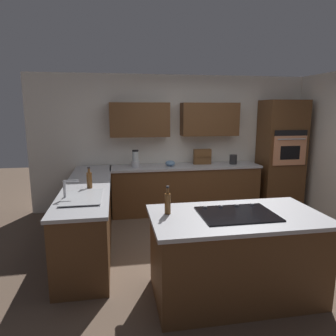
% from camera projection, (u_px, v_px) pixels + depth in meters
% --- Properties ---
extents(ground_plane, '(14.00, 14.00, 0.00)m').
position_uv_depth(ground_plane, '(219.00, 249.00, 4.35)').
color(ground_plane, brown).
extents(wall_back, '(6.00, 0.44, 2.60)m').
position_uv_depth(wall_back, '(184.00, 137.00, 6.06)').
color(wall_back, white).
rests_on(wall_back, ground).
extents(lower_cabinets_back, '(2.80, 0.60, 0.86)m').
position_uv_depth(lower_cabinets_back, '(185.00, 189.00, 5.92)').
color(lower_cabinets_back, brown).
rests_on(lower_cabinets_back, ground).
extents(countertop_back, '(2.84, 0.64, 0.04)m').
position_uv_depth(countertop_back, '(186.00, 166.00, 5.83)').
color(countertop_back, '#B2B2B7').
rests_on(countertop_back, lower_cabinets_back).
extents(lower_cabinets_side, '(0.60, 2.90, 0.86)m').
position_uv_depth(lower_cabinets_side, '(89.00, 215.00, 4.50)').
color(lower_cabinets_side, brown).
rests_on(lower_cabinets_side, ground).
extents(countertop_side, '(0.64, 2.94, 0.04)m').
position_uv_depth(countertop_side, '(88.00, 185.00, 4.41)').
color(countertop_side, '#B2B2B7').
rests_on(countertop_side, lower_cabinets_side).
extents(island_base, '(1.69, 0.89, 0.86)m').
position_uv_depth(island_base, '(235.00, 257.00, 3.21)').
color(island_base, brown).
rests_on(island_base, ground).
extents(island_top, '(1.77, 0.97, 0.04)m').
position_uv_depth(island_top, '(237.00, 216.00, 3.12)').
color(island_top, '#B2B2B7').
rests_on(island_top, island_base).
extents(wall_oven, '(0.80, 0.66, 2.13)m').
position_uv_depth(wall_oven, '(281.00, 154.00, 6.12)').
color(wall_oven, brown).
rests_on(wall_oven, ground).
extents(sink_unit, '(0.46, 0.70, 0.23)m').
position_uv_depth(sink_unit, '(82.00, 197.00, 3.69)').
color(sink_unit, '#515456').
rests_on(sink_unit, countertop_side).
extents(cooktop, '(0.76, 0.56, 0.03)m').
position_uv_depth(cooktop, '(237.00, 214.00, 3.13)').
color(cooktop, black).
rests_on(cooktop, island_top).
extents(blender, '(0.15, 0.15, 0.32)m').
position_uv_depth(blender, '(135.00, 160.00, 5.64)').
color(blender, silver).
rests_on(blender, countertop_back).
extents(mixing_bowl, '(0.19, 0.19, 0.10)m').
position_uv_depth(mixing_bowl, '(170.00, 163.00, 5.77)').
color(mixing_bowl, '#668CB2').
rests_on(mixing_bowl, countertop_back).
extents(spice_rack, '(0.34, 0.11, 0.29)m').
position_uv_depth(spice_rack, '(202.00, 157.00, 5.94)').
color(spice_rack, brown).
rests_on(spice_rack, countertop_back).
extents(kettle, '(0.14, 0.14, 0.18)m').
position_uv_depth(kettle, '(233.00, 159.00, 5.97)').
color(kettle, '#262628').
rests_on(kettle, countertop_back).
extents(dish_soap_bottle, '(0.07, 0.07, 0.29)m').
position_uv_depth(dish_soap_bottle, '(89.00, 180.00, 4.14)').
color(dish_soap_bottle, brown).
rests_on(dish_soap_bottle, countertop_side).
extents(oil_bottle, '(0.06, 0.06, 0.29)m').
position_uv_depth(oil_bottle, '(168.00, 203.00, 3.12)').
color(oil_bottle, brown).
rests_on(oil_bottle, island_top).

